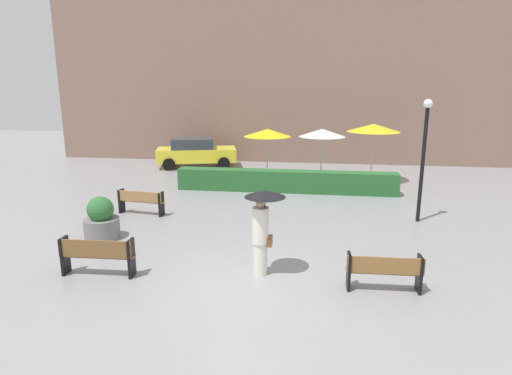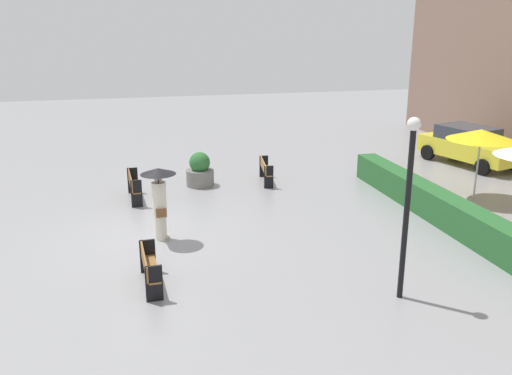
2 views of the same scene
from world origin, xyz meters
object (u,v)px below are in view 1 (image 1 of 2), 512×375
Objects in this scene: bench_near_right at (384,270)px; patio_umbrella_yellow at (267,133)px; bench_near_left at (97,254)px; bench_far_left at (140,200)px; pedestrian_with_umbrella at (262,221)px; planter_pot at (101,220)px; patio_umbrella_yellow_far at (374,128)px; patio_umbrella_white at (322,133)px; lamp_post at (424,148)px; parked_car at (196,152)px.

patio_umbrella_yellow reaches higher than bench_near_right.
bench_near_left reaches higher than bench_far_left.
bench_near_right is 0.79× the size of pedestrian_with_umbrella.
patio_umbrella_yellow_far is (8.58, 8.78, 1.94)m from planter_pot.
bench_far_left is 0.69× the size of patio_umbrella_white.
patio_umbrella_yellow is at bearing 109.05° from bench_near_right.
lamp_post is (9.24, 0.55, 1.90)m from bench_far_left.
bench_near_left is (-6.45, -0.14, 0.06)m from bench_near_right.
parked_car is (-9.83, 8.36, -1.58)m from lamp_post.
pedestrian_with_umbrella is 14.14m from parked_car.
pedestrian_with_umbrella is 10.47m from patio_umbrella_white.
bench_near_left is at bearing -170.86° from pedestrian_with_umbrella.
bench_far_left is 2.41m from planter_pot.
parked_car reaches higher than bench_near_left.
patio_umbrella_white reaches higher than bench_near_left.
planter_pot is 10.76m from patio_umbrella_white.
pedestrian_with_umbrella is at bearing -133.66° from lamp_post.
patio_umbrella_yellow is at bearing -178.73° from patio_umbrella_yellow_far.
bench_near_left is at bearing -64.65° from planter_pot.
patio_umbrella_white is (5.18, 10.94, 1.70)m from bench_near_left.
patio_umbrella_yellow reaches higher than planter_pot.
bench_near_left is at bearing -115.32° from patio_umbrella_white.
parked_car reaches higher than planter_pot.
patio_umbrella_yellow is 0.53× the size of parked_car.
lamp_post is at bearing 70.57° from bench_near_right.
pedestrian_with_umbrella is at bearing -109.20° from patio_umbrella_yellow_far.
bench_far_left is at bearing -142.79° from patio_umbrella_yellow_far.
parked_car is at bearing 148.04° from patio_umbrella_yellow.
lamp_post reaches higher than parked_car.
patio_umbrella_white is (1.41, 10.34, 0.94)m from pedestrian_with_umbrella.
lamp_post is at bearing -81.84° from patio_umbrella_yellow_far.
patio_umbrella_yellow reaches higher than pedestrian_with_umbrella.
parked_car is (-6.72, 2.76, -1.42)m from patio_umbrella_white.
pedestrian_with_umbrella reaches higher than bench_near_right.
patio_umbrella_white reaches higher than bench_near_right.
patio_umbrella_yellow_far reaches higher than bench_near_right.
bench_near_left is 2.65m from planter_pot.
bench_near_left is at bearing -147.19° from lamp_post.
patio_umbrella_white is at bearing 53.57° from planter_pot.
bench_near_left is 0.65× the size of patio_umbrella_yellow_far.
patio_umbrella_yellow is 0.89× the size of patio_umbrella_yellow_far.
parked_car reaches higher than bench_far_left.
bench_near_right is at bearing -70.95° from patio_umbrella_yellow.
planter_pot reaches higher than bench_near_right.
patio_umbrella_white is 0.91× the size of patio_umbrella_yellow_far.
pedestrian_with_umbrella is at bearing 9.14° from bench_near_left.
bench_near_left is 0.72× the size of patio_umbrella_white.
patio_umbrella_yellow_far is (8.41, 6.38, 1.97)m from bench_far_left.
patio_umbrella_yellow_far reaches higher than planter_pot.
bench_far_left is at bearing -120.06° from patio_umbrella_yellow.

